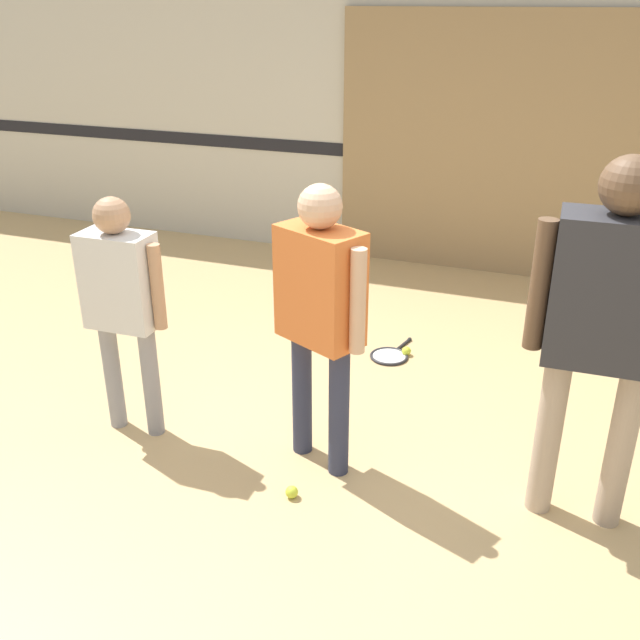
{
  "coord_description": "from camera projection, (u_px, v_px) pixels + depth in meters",
  "views": [
    {
      "loc": [
        0.95,
        -3.05,
        2.36
      ],
      "look_at": [
        -0.2,
        0.04,
        0.86
      ],
      "focal_mm": 40.0,
      "sensor_mm": 36.0,
      "label": 1
    }
  ],
  "objects": [
    {
      "name": "wall_panel",
      "position": [
        516.0,
        150.0,
        6.2
      ],
      "size": [
        3.17,
        0.05,
        2.28
      ],
      "color": "#9E7F56",
      "rests_on": "ground_plane"
    },
    {
      "name": "person_student_left",
      "position": [
        121.0,
        293.0,
        3.91
      ],
      "size": [
        0.54,
        0.23,
        1.41
      ],
      "rotation": [
        0.0,
        0.0,
        0.03
      ],
      "color": "gray",
      "rests_on": "ground_plane"
    },
    {
      "name": "ground_plane",
      "position": [
        352.0,
        471.0,
        3.88
      ],
      "size": [
        16.0,
        16.0,
        0.0
      ],
      "primitive_type": "plane",
      "color": "tan"
    },
    {
      "name": "tennis_ball_near_instructor",
      "position": [
        292.0,
        492.0,
        3.66
      ],
      "size": [
        0.07,
        0.07,
        0.07
      ],
      "primitive_type": "sphere",
      "color": "#CCE038",
      "rests_on": "ground_plane"
    },
    {
      "name": "wall_back",
      "position": [
        480.0,
        93.0,
        6.18
      ],
      "size": [
        16.0,
        0.07,
        3.2
      ],
      "color": "beige",
      "rests_on": "ground_plane"
    },
    {
      "name": "racket_spare_on_floor",
      "position": [
        390.0,
        355.0,
        5.11
      ],
      "size": [
        0.33,
        0.5,
        0.03
      ],
      "rotation": [
        0.0,
        0.0,
        1.35
      ],
      "color": "#28282D",
      "rests_on": "ground_plane"
    },
    {
      "name": "person_student_right",
      "position": [
        607.0,
        311.0,
        3.11
      ],
      "size": [
        0.68,
        0.29,
        1.79
      ],
      "rotation": [
        0.0,
        0.0,
        -3.12
      ],
      "color": "tan",
      "rests_on": "ground_plane"
    },
    {
      "name": "tennis_ball_by_spare_racket",
      "position": [
        406.0,
        351.0,
        5.12
      ],
      "size": [
        0.07,
        0.07,
        0.07
      ],
      "primitive_type": "sphere",
      "color": "#CCE038",
      "rests_on": "ground_plane"
    },
    {
      "name": "person_instructor",
      "position": [
        320.0,
        301.0,
        3.58
      ],
      "size": [
        0.54,
        0.4,
        1.56
      ],
      "rotation": [
        0.0,
        0.0,
        -0.44
      ],
      "color": "#2D334C",
      "rests_on": "ground_plane"
    }
  ]
}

